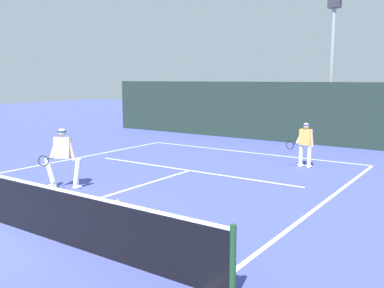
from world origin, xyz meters
name	(u,v)px	position (x,y,z in m)	size (l,w,h in m)	color
ground_plane	(10,226)	(0.00, 0.00, 0.00)	(80.00, 80.00, 0.00)	#444EA5
court_line_baseline_far	(248,152)	(0.00, 10.73, 0.00)	(9.64, 0.10, 0.01)	white
court_line_service	(190,170)	(0.00, 6.48, 0.00)	(7.86, 0.10, 0.01)	white
court_line_centre	(120,192)	(0.00, 3.20, 0.00)	(0.10, 6.40, 0.01)	white
tennis_net	(9,201)	(0.00, 0.00, 0.53)	(10.57, 0.09, 1.08)	#1E4723
player_near	(63,155)	(-1.57, 2.63, 0.92)	(0.99, 1.06, 1.67)	silver
player_far	(305,143)	(2.92, 9.22, 0.83)	(0.79, 0.85, 1.53)	silver
tennis_ball	(118,201)	(0.63, 2.49, 0.03)	(0.07, 0.07, 0.07)	#D1E033
back_fence_windscreen	(284,112)	(0.00, 14.32, 1.43)	(20.95, 0.12, 2.87)	#203029
light_pole	(332,55)	(1.67, 15.97, 4.14)	(0.55, 0.44, 6.65)	#9EA39E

